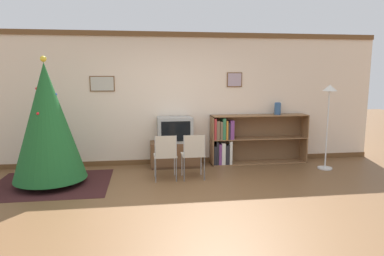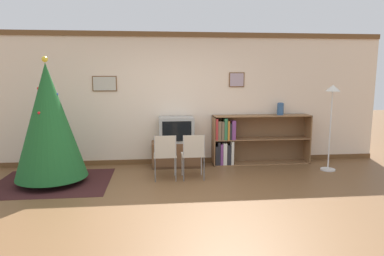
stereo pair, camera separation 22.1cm
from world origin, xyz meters
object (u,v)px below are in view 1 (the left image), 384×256
christmas_tree (47,122)px  bookshelf (241,140)px  standing_lamp (329,105)px  folding_chair_right (194,153)px  folding_chair_left (166,154)px  television (175,130)px  vase (278,108)px  tv_console (175,154)px

christmas_tree → bookshelf: 3.75m
christmas_tree → standing_lamp: (5.14, 0.26, 0.20)m
christmas_tree → folding_chair_right: size_ratio=2.62×
christmas_tree → folding_chair_right: 2.52m
folding_chair_left → television: bearing=74.6°
bookshelf → standing_lamp: standing_lamp is taller
vase → standing_lamp: (0.75, -0.69, 0.13)m
folding_chair_left → folding_chair_right: (0.50, 0.00, 0.00)m
folding_chair_left → standing_lamp: standing_lamp is taller
tv_console → television: 0.51m
folding_chair_left → standing_lamp: 3.30m
folding_chair_left → bookshelf: (1.64, 0.98, 0.03)m
television → vase: 2.22m
folding_chair_left → folding_chair_right: bearing=0.0°
television → bookshelf: bearing=3.0°
vase → tv_console: bearing=-177.4°
christmas_tree → television: size_ratio=3.11×
folding_chair_right → bookshelf: bookshelf is taller
tv_console → television: size_ratio=1.44×
tv_console → folding_chair_right: (0.25, -0.91, 0.22)m
television → vase: bearing=2.7°
folding_chair_right → tv_console: bearing=105.3°
christmas_tree → folding_chair_left: christmas_tree is taller
television → bookshelf: size_ratio=0.34×
folding_chair_right → vase: vase is taller
television → standing_lamp: bearing=-11.3°
christmas_tree → tv_console: (2.20, 0.85, -0.82)m
tv_console → standing_lamp: (2.94, -0.59, 1.02)m
television → bookshelf: bookshelf is taller
bookshelf → tv_console: bearing=-177.1°
tv_console → bookshelf: bookshelf is taller
folding_chair_right → vase: bearing=27.5°
folding_chair_right → standing_lamp: bearing=6.7°
folding_chair_right → standing_lamp: (2.69, 0.32, 0.80)m
folding_chair_right → standing_lamp: standing_lamp is taller
tv_console → folding_chair_left: bearing=-105.3°
bookshelf → vase: bearing=2.2°
folding_chair_right → bookshelf: 1.50m
standing_lamp → folding_chair_right: bearing=-173.3°
tv_console → folding_chair_left: 0.97m
folding_chair_right → bookshelf: size_ratio=0.40×
bookshelf → standing_lamp: 1.86m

